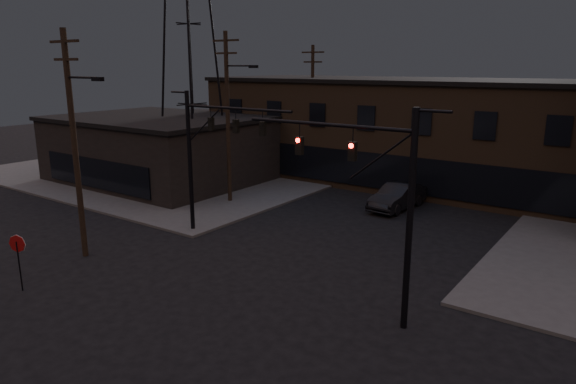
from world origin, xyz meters
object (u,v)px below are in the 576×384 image
at_px(stop_sign, 18,250).
at_px(car_crossing, 397,197).
at_px(traffic_signal_near, 381,193).
at_px(traffic_signal_far, 206,147).

height_order(stop_sign, car_crossing, stop_sign).
height_order(traffic_signal_near, stop_sign, traffic_signal_near).
xyz_separation_m(stop_sign, car_crossing, (7.70, 21.21, -1.00)).
xyz_separation_m(traffic_signal_far, car_crossing, (6.41, 11.22, -4.16)).
height_order(traffic_signal_far, car_crossing, traffic_signal_far).
distance_m(traffic_signal_near, traffic_signal_far, 12.57).
distance_m(traffic_signal_near, car_crossing, 16.29).
relative_size(traffic_signal_far, car_crossing, 1.55).
height_order(traffic_signal_far, stop_sign, traffic_signal_far).
xyz_separation_m(traffic_signal_near, car_crossing, (-5.66, 14.72, -4.08)).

